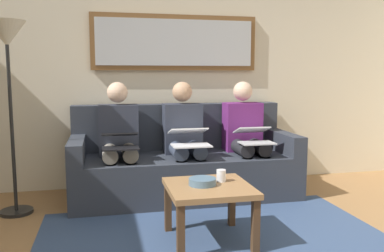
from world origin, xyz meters
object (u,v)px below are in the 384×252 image
Objects in this scene: framed_mirror at (176,43)px; person_right at (119,138)px; couch at (183,164)px; cup at (221,176)px; laptop_white at (189,137)px; standing_lamp at (8,55)px; coffee_table at (209,194)px; person_left at (245,134)px; laptop_silver at (254,135)px; person_middle at (184,136)px; bowl at (202,182)px; laptop_black at (120,140)px.

person_right is at bearing 35.53° from framed_mirror.
couch is 24.44× the size of cup.
framed_mirror is 1.15m from laptop_white.
person_right is 1.20m from standing_lamp.
laptop_white is at bearing 90.00° from couch.
coffee_table is 0.52× the size of person_left.
cup is at bearing 92.30° from framed_mirror.
standing_lamp is (0.91, 0.20, 0.76)m from person_right.
couch reaches higher than laptop_silver.
person_right is (0.64, 0.00, 0.00)m from person_middle.
coffee_table is at bearing 147.61° from standing_lamp.
framed_mirror is at bearing -93.51° from bowl.
standing_lamp is (1.55, -0.04, 0.74)m from laptop_white.
laptop_white is at bearing -178.86° from laptop_black.
laptop_black is at bearing 26.47° from couch.
laptop_white reaches higher than laptop_silver.
person_middle is at bearing -172.69° from standing_lamp.
bowl is at bearing 86.49° from framed_mirror.
bowl is 0.17× the size of person_middle.
person_right reaches higher than cup.
person_left is 0.24m from laptop_silver.
laptop_white reaches higher than cup.
couch is 6.72× the size of laptop_black.
person_left is 1.00× the size of person_right.
laptop_white is 1.72m from standing_lamp.
bowl is 1.17m from laptop_silver.
person_left is at bearing 144.47° from framed_mirror.
person_left is (-0.69, -1.15, 0.25)m from coffee_table.
coffee_table is at bearing 87.38° from person_middle.
coffee_table is at bearing 52.69° from laptop_silver.
standing_lamp is (1.55, 0.20, 0.76)m from person_middle.
standing_lamp is (1.55, 0.66, -0.18)m from framed_mirror.
standing_lamp is (2.19, -0.04, 0.75)m from laptop_silver.
laptop_silver is 0.64m from laptop_white.
framed_mirror is 9.03× the size of bowl.
cup is at bearing -158.92° from bowl.
person_middle reaches higher than cup.
person_left is 0.69× the size of standing_lamp.
couch reaches higher than bowl.
bowl is (0.04, -0.02, 0.09)m from coffee_table.
standing_lamp is (1.50, -0.95, 1.01)m from coffee_table.
laptop_black is at bearing -49.48° from cup.
laptop_silver is at bearing -129.59° from bowl.
person_middle is at bearing 180.00° from person_right.
laptop_silver is (-0.64, 0.70, -0.92)m from framed_mirror.
framed_mirror reaches higher than coffee_table.
standing_lamp reaches higher than person_right.
cup is 1.23m from person_left.
framed_mirror is 19.87× the size of cup.
laptop_silver is 1.30m from person_right.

